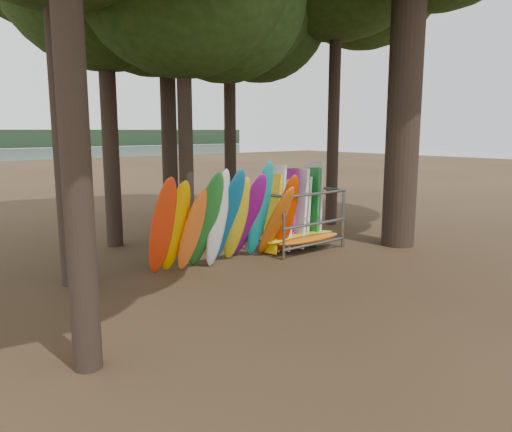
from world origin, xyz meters
TOP-DOWN VIEW (x-y plane):
  - ground at (0.00, 0.00)m, footprint 120.00×120.00m
  - kayak_row at (-1.36, 1.75)m, footprint 4.90×2.15m
  - storage_rack at (1.66, 2.00)m, footprint 2.93×1.53m

SIDE VIEW (x-z plane):
  - ground at x=0.00m, z-range 0.00..0.00m
  - storage_rack at x=1.66m, z-range -0.47..2.34m
  - kayak_row at x=-1.36m, z-range -0.23..2.91m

